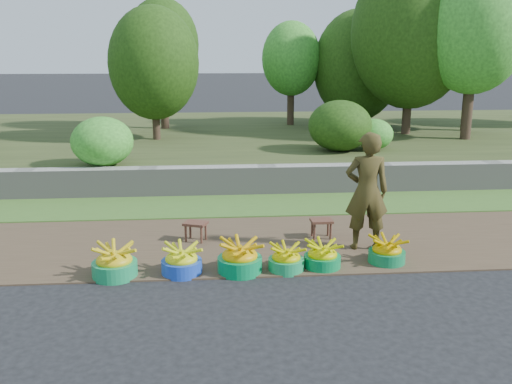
{
  "coord_description": "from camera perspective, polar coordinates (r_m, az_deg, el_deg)",
  "views": [
    {
      "loc": [
        -1.06,
        -6.41,
        2.7
      ],
      "look_at": [
        -0.43,
        1.3,
        0.75
      ],
      "focal_mm": 40.0,
      "sensor_mm": 36.0,
      "label": 1
    }
  ],
  "objects": [
    {
      "name": "vegetation",
      "position": [
        14.1,
        -3.17,
        13.89
      ],
      "size": [
        35.48,
        7.83,
        4.54
      ],
      "color": "#392A1E",
      "rests_on": "earth_bank"
    },
    {
      "name": "basin_b",
      "position": [
        7.1,
        -7.46,
        -6.87
      ],
      "size": [
        0.5,
        0.5,
        0.37
      ],
      "color": "blue",
      "rests_on": "ground"
    },
    {
      "name": "earth_bank",
      "position": [
        15.64,
        -0.72,
        5.13
      ],
      "size": [
        80.0,
        10.0,
        0.5
      ],
      "primitive_type": "cube",
      "color": "#394520",
      "rests_on": "ground"
    },
    {
      "name": "basin_a",
      "position": [
        7.16,
        -13.97,
        -6.88
      ],
      "size": [
        0.54,
        0.54,
        0.41
      ],
      "color": "#178F53",
      "rests_on": "ground"
    },
    {
      "name": "basin_c",
      "position": [
        7.08,
        -1.63,
        -6.64
      ],
      "size": [
        0.55,
        0.55,
        0.41
      ],
      "color": "#068447",
      "rests_on": "ground"
    },
    {
      "name": "ground_plane",
      "position": [
        7.03,
        4.41,
        -8.46
      ],
      "size": [
        120.0,
        120.0,
        0.0
      ],
      "primitive_type": "plane",
      "color": "black",
      "rests_on": "ground"
    },
    {
      "name": "vendor_woman",
      "position": [
        7.83,
        11.02,
        0.07
      ],
      "size": [
        0.62,
        0.44,
        1.62
      ],
      "primitive_type": "imported",
      "rotation": [
        0.0,
        0.0,
        3.06
      ],
      "color": "black",
      "rests_on": "dirt_shoulder"
    },
    {
      "name": "dirt_shoulder",
      "position": [
        8.18,
        3.05,
        -5.06
      ],
      "size": [
        80.0,
        2.5,
        0.02
      ],
      "primitive_type": "cube",
      "color": "#4B3A29",
      "rests_on": "ground"
    },
    {
      "name": "stool_right",
      "position": [
        8.33,
        6.57,
        -3.13
      ],
      "size": [
        0.32,
        0.25,
        0.28
      ],
      "rotation": [
        0.0,
        0.0,
        0.02
      ],
      "color": "#512F23",
      "rests_on": "dirt_shoulder"
    },
    {
      "name": "stool_left",
      "position": [
        8.19,
        -6.06,
        -3.4
      ],
      "size": [
        0.38,
        0.34,
        0.28
      ],
      "rotation": [
        0.0,
        0.0,
        -0.37
      ],
      "color": "#512F23",
      "rests_on": "dirt_shoulder"
    },
    {
      "name": "basin_e",
      "position": [
        7.27,
        6.65,
        -6.42
      ],
      "size": [
        0.47,
        0.47,
        0.35
      ],
      "color": "#088240",
      "rests_on": "ground"
    },
    {
      "name": "basin_f",
      "position": [
        7.57,
        12.95,
        -5.85
      ],
      "size": [
        0.47,
        0.47,
        0.35
      ],
      "color": "#107742",
      "rests_on": "ground"
    },
    {
      "name": "retaining_wall",
      "position": [
        10.83,
        1.07,
        1.21
      ],
      "size": [
        80.0,
        0.35,
        0.55
      ],
      "primitive_type": "cube",
      "color": "gray",
      "rests_on": "ground"
    },
    {
      "name": "grass_verge",
      "position": [
        10.08,
        1.54,
        -1.28
      ],
      "size": [
        80.0,
        1.5,
        0.04
      ],
      "primitive_type": "cube",
      "color": "#426D28",
      "rests_on": "ground"
    },
    {
      "name": "basin_d",
      "position": [
        7.15,
        3.03,
        -6.75
      ],
      "size": [
        0.45,
        0.45,
        0.33
      ],
      "color": "#1A9656",
      "rests_on": "ground"
    }
  ]
}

